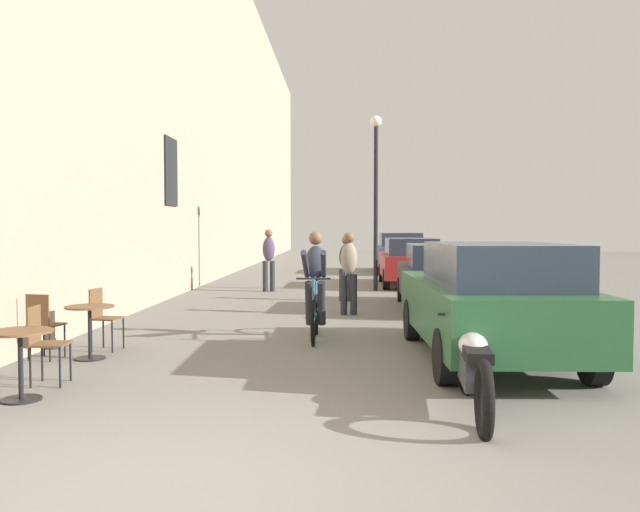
# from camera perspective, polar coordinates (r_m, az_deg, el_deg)

# --- Properties ---
(ground_plane) EXTENTS (88.00, 88.00, 0.00)m
(ground_plane) POSITION_cam_1_polar(r_m,az_deg,el_deg) (4.72, -12.76, -19.51)
(ground_plane) COLOR slate
(building_facade_left) EXTENTS (0.54, 68.00, 12.62)m
(building_facade_left) POSITION_cam_1_polar(r_m,az_deg,el_deg) (19.33, -12.15, 16.05)
(building_facade_left) COLOR tan
(building_facade_left) RESTS_ON ground_plane
(cafe_table_near) EXTENTS (0.64, 0.64, 0.72)m
(cafe_table_near) POSITION_cam_1_polar(r_m,az_deg,el_deg) (7.27, -25.12, -7.58)
(cafe_table_near) COLOR black
(cafe_table_near) RESTS_ON ground_plane
(cafe_chair_near_toward_street) EXTENTS (0.40, 0.40, 0.89)m
(cafe_chair_near_toward_street) POSITION_cam_1_polar(r_m,az_deg,el_deg) (7.89, -23.40, -6.79)
(cafe_chair_near_toward_street) COLOR black
(cafe_chair_near_toward_street) RESTS_ON ground_plane
(cafe_table_mid) EXTENTS (0.64, 0.64, 0.72)m
(cafe_table_mid) POSITION_cam_1_polar(r_m,az_deg,el_deg) (9.17, -19.82, -5.43)
(cafe_table_mid) COLOR black
(cafe_table_mid) RESTS_ON ground_plane
(cafe_chair_mid_toward_street) EXTENTS (0.44, 0.44, 0.89)m
(cafe_chair_mid_toward_street) POSITION_cam_1_polar(r_m,az_deg,el_deg) (9.80, -18.79, -4.94)
(cafe_chair_mid_toward_street) COLOR black
(cafe_chair_mid_toward_street) RESTS_ON ground_plane
(cafe_chair_mid_toward_wall) EXTENTS (0.44, 0.44, 0.89)m
(cafe_chair_mid_toward_wall) POSITION_cam_1_polar(r_m,az_deg,el_deg) (9.35, -23.45, -5.37)
(cafe_chair_mid_toward_wall) COLOR black
(cafe_chair_mid_toward_wall) RESTS_ON ground_plane
(cyclist_on_bicycle) EXTENTS (0.52, 1.76, 1.74)m
(cyclist_on_bicycle) POSITION_cam_1_polar(r_m,az_deg,el_deg) (10.27, -0.43, -2.83)
(cyclist_on_bicycle) COLOR black
(cyclist_on_bicycle) RESTS_ON ground_plane
(pedestrian_near) EXTENTS (0.35, 0.25, 1.68)m
(pedestrian_near) POSITION_cam_1_polar(r_m,az_deg,el_deg) (13.00, 2.58, -1.11)
(pedestrian_near) COLOR #26262D
(pedestrian_near) RESTS_ON ground_plane
(pedestrian_mid) EXTENTS (0.34, 0.25, 1.59)m
(pedestrian_mid) POSITION_cam_1_polar(r_m,az_deg,el_deg) (15.43, 2.35, -0.74)
(pedestrian_mid) COLOR #26262D
(pedestrian_mid) RESTS_ON ground_plane
(pedestrian_far) EXTENTS (0.36, 0.28, 1.73)m
(pedestrian_far) POSITION_cam_1_polar(r_m,az_deg,el_deg) (17.79, -4.59, -0.04)
(pedestrian_far) COLOR #26262D
(pedestrian_far) RESTS_ON ground_plane
(street_lamp) EXTENTS (0.32, 0.32, 4.90)m
(street_lamp) POSITION_cam_1_polar(r_m,az_deg,el_deg) (18.11, 5.00, 6.75)
(street_lamp) COLOR black
(street_lamp) RESTS_ON ground_plane
(parked_car_nearest) EXTENTS (1.95, 4.45, 1.57)m
(parked_car_nearest) POSITION_cam_1_polar(r_m,az_deg,el_deg) (8.81, 14.92, -3.77)
(parked_car_nearest) COLOR #23512D
(parked_car_nearest) RESTS_ON ground_plane
(parked_car_second) EXTENTS (1.81, 4.06, 1.42)m
(parked_car_second) POSITION_cam_1_polar(r_m,az_deg,el_deg) (14.11, 10.66, -1.71)
(parked_car_second) COLOR black
(parked_car_second) RESTS_ON ground_plane
(parked_car_third) EXTENTS (1.78, 4.13, 1.46)m
(parked_car_third) POSITION_cam_1_polar(r_m,az_deg,el_deg) (19.70, 7.98, -0.45)
(parked_car_third) COLOR maroon
(parked_car_third) RESTS_ON ground_plane
(parked_car_fourth) EXTENTS (1.92, 4.45, 1.58)m
(parked_car_fourth) POSITION_cam_1_polar(r_m,az_deg,el_deg) (25.62, 7.06, 0.37)
(parked_car_fourth) COLOR #384C84
(parked_car_fourth) RESTS_ON ground_plane
(parked_motorcycle) EXTENTS (0.62, 2.15, 0.92)m
(parked_motorcycle) POSITION_cam_1_polar(r_m,az_deg,el_deg) (6.41, 13.57, -9.82)
(parked_motorcycle) COLOR black
(parked_motorcycle) RESTS_ON ground_plane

